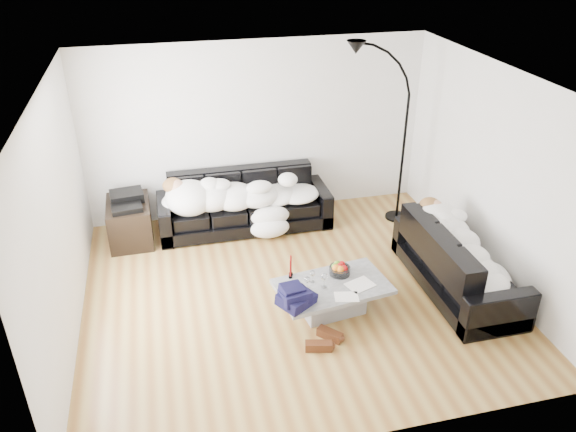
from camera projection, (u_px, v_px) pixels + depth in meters
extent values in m
plane|color=brown|center=(294.00, 292.00, 6.90)|extent=(5.00, 5.00, 0.00)
cube|color=silver|center=(257.00, 130.00, 8.20)|extent=(5.00, 0.02, 2.60)
cube|color=silver|center=(59.00, 222.00, 5.76)|extent=(0.02, 4.50, 2.60)
cube|color=silver|center=(494.00, 176.00, 6.79)|extent=(0.02, 4.50, 2.60)
plane|color=white|center=(295.00, 82.00, 5.65)|extent=(5.00, 5.00, 0.00)
cube|color=black|center=(244.00, 202.00, 8.14)|extent=(2.47, 0.86, 0.81)
cube|color=black|center=(459.00, 260.00, 6.79)|extent=(0.85, 1.99, 0.81)
ellipsoid|color=#0B534D|center=(434.00, 214.00, 7.15)|extent=(0.42, 0.38, 0.20)
cube|color=#939699|center=(332.00, 298.00, 6.48)|extent=(1.36, 0.91, 0.37)
cylinder|color=white|center=(340.00, 268.00, 6.55)|extent=(0.31, 0.31, 0.15)
cylinder|color=white|center=(312.00, 277.00, 6.40)|extent=(0.06, 0.06, 0.15)
cylinder|color=white|center=(307.00, 283.00, 6.29)|extent=(0.09, 0.09, 0.16)
cylinder|color=white|center=(324.00, 280.00, 6.31)|extent=(0.09, 0.09, 0.19)
cylinder|color=maroon|center=(290.00, 269.00, 6.46)|extent=(0.05, 0.05, 0.24)
cylinder|color=maroon|center=(291.00, 265.00, 6.50)|extent=(0.05, 0.05, 0.27)
cube|color=silver|center=(360.00, 284.00, 6.38)|extent=(0.37, 0.32, 0.01)
cube|color=silver|center=(347.00, 297.00, 6.18)|extent=(0.30, 0.24, 0.01)
cube|color=black|center=(130.00, 222.00, 7.85)|extent=(0.59, 0.85, 0.58)
cube|color=black|center=(127.00, 199.00, 7.68)|extent=(0.48, 0.39, 0.13)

